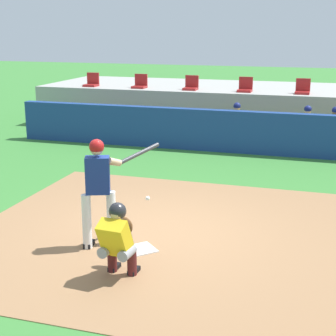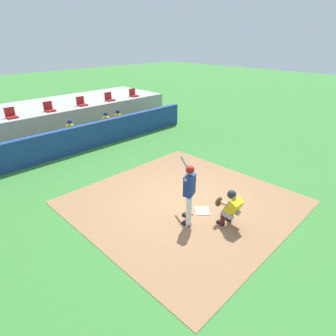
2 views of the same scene
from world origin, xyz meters
name	(u,v)px [view 1 (image 1 of 2)]	position (x,y,z in m)	size (l,w,h in m)	color
ground_plane	(156,233)	(0.00, 0.00, 0.00)	(80.00, 80.00, 0.00)	#387A33
dirt_infield	(156,232)	(0.00, 0.00, 0.01)	(6.40, 6.40, 0.01)	#936B47
home_plate	(141,249)	(0.00, -0.80, 0.02)	(0.44, 0.44, 0.02)	white
batter_at_plate	(100,186)	(-0.68, -0.80, 1.04)	(0.97, 1.18, 1.80)	silver
catcher_crouched	(118,237)	(0.01, -1.74, 0.61)	(0.50, 1.65, 1.13)	gray
dugout_wall	(228,131)	(0.00, 6.50, 0.60)	(13.00, 0.30, 1.20)	navy
dugout_bench	(234,137)	(0.00, 7.50, 0.23)	(11.80, 0.44, 0.45)	olive
dugout_player_0	(236,124)	(0.08, 7.34, 0.67)	(0.49, 0.70, 1.30)	#939399
dugout_player_1	(306,128)	(2.14, 7.34, 0.67)	(0.49, 0.70, 1.30)	#939399
dugout_player_2	(334,129)	(2.91, 7.34, 0.67)	(0.49, 0.70, 1.30)	#939399
stands_platform	(251,106)	(0.00, 10.90, 0.70)	(15.00, 4.40, 1.40)	#9E9E99
stadium_seat_0	(92,82)	(-5.57, 9.38, 1.53)	(0.46, 0.46, 0.48)	#A51E1E
stadium_seat_1	(140,84)	(-3.71, 9.38, 1.53)	(0.46, 0.46, 0.48)	#A51E1E
stadium_seat_2	(191,86)	(-1.86, 9.38, 1.53)	(0.46, 0.46, 0.48)	#A51E1E
stadium_seat_3	(245,88)	(0.00, 9.38, 1.53)	(0.46, 0.46, 0.48)	#A51E1E
stadium_seat_4	(303,90)	(1.86, 9.38, 1.53)	(0.46, 0.46, 0.48)	#A51E1E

